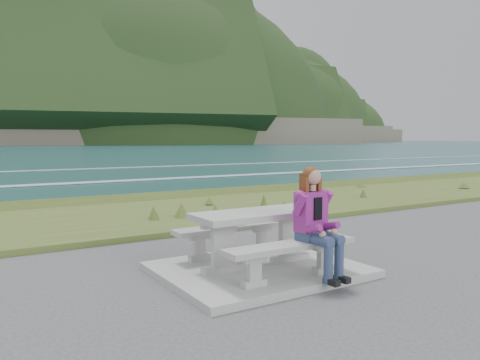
{
  "coord_description": "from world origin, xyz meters",
  "views": [
    {
      "loc": [
        -3.5,
        -5.12,
        1.81
      ],
      "look_at": [
        0.46,
        1.2,
        1.16
      ],
      "focal_mm": 35.0,
      "sensor_mm": 36.0,
      "label": 1
    }
  ],
  "objects_px": {
    "bench_landward": "(291,251)",
    "bench_seaward": "(232,232)",
    "picnic_table": "(259,224)",
    "seated_woman": "(319,237)"
  },
  "relations": [
    {
      "from": "bench_landward",
      "to": "bench_seaward",
      "type": "height_order",
      "value": "same"
    },
    {
      "from": "picnic_table",
      "to": "bench_seaward",
      "type": "distance_m",
      "value": 0.74
    },
    {
      "from": "picnic_table",
      "to": "bench_seaward",
      "type": "relative_size",
      "value": 1.0
    },
    {
      "from": "bench_seaward",
      "to": "seated_woman",
      "type": "bearing_deg",
      "value": -77.45
    },
    {
      "from": "bench_landward",
      "to": "seated_woman",
      "type": "xyz_separation_m",
      "value": [
        0.34,
        -0.13,
        0.16
      ]
    },
    {
      "from": "picnic_table",
      "to": "bench_landward",
      "type": "height_order",
      "value": "picnic_table"
    },
    {
      "from": "picnic_table",
      "to": "seated_woman",
      "type": "height_order",
      "value": "seated_woman"
    },
    {
      "from": "picnic_table",
      "to": "bench_seaward",
      "type": "bearing_deg",
      "value": 90.0
    },
    {
      "from": "bench_landward",
      "to": "bench_seaward",
      "type": "bearing_deg",
      "value": 90.0
    },
    {
      "from": "picnic_table",
      "to": "bench_landward",
      "type": "xyz_separation_m",
      "value": [
        0.0,
        -0.7,
        -0.23
      ]
    }
  ]
}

